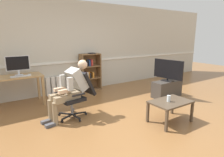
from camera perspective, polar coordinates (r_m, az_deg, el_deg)
ground_plane at (r=3.97m, az=5.10°, el=-12.49°), size 18.00×18.00×0.00m
back_wall at (r=5.90m, az=-11.09°, el=9.25°), size 12.00×0.13×2.70m
computer_desk at (r=5.08m, az=-26.62°, el=-0.58°), size 1.11×0.61×0.76m
imac_monitor at (r=5.10m, az=-26.61°, el=3.96°), size 0.54×0.14×0.47m
keyboard at (r=4.92m, az=-26.07°, el=0.64°), size 0.41×0.12×0.02m
computer_mouse at (r=4.97m, az=-23.67°, el=1.05°), size 0.06×0.10×0.03m
bookshelf at (r=5.95m, az=-6.95°, el=1.75°), size 0.64×0.29×1.18m
radiator at (r=5.78m, az=-15.26°, el=-1.88°), size 0.84×0.08×0.54m
office_chair at (r=4.08m, az=-10.35°, el=-4.11°), size 0.82×0.63×0.96m
person_seated at (r=3.96m, az=-12.60°, el=-2.86°), size 1.04×0.45×1.20m
tv_stand at (r=5.56m, az=16.24°, el=-2.99°), size 0.88×0.36×0.46m
tv_screen at (r=5.44m, az=16.60°, el=2.50°), size 0.24×0.89×0.60m
coffee_table at (r=3.93m, az=17.27°, el=-7.32°), size 0.81×0.54×0.44m
drinking_glass at (r=3.85m, az=16.78°, el=-5.82°), size 0.07×0.07×0.13m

